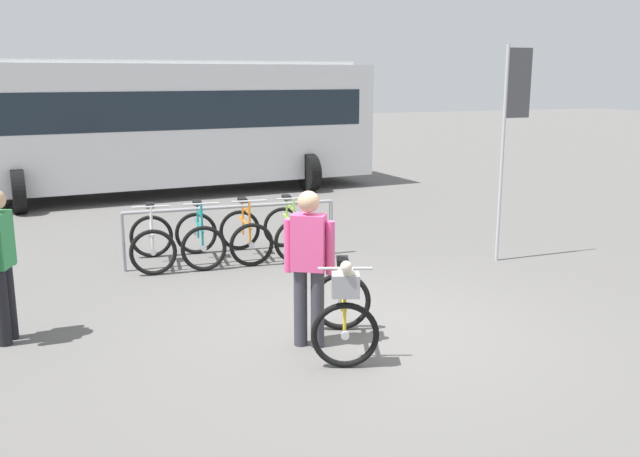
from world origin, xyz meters
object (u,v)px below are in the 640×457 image
racked_bike_white (152,242)px  racked_bike_lime (289,232)px  racked_bike_orange (245,235)px  person_with_featured_bike (309,262)px  banner_flag (512,112)px  featured_bicycle (343,307)px  bus_distant (161,119)px  racked_bike_teal (200,238)px

racked_bike_white → racked_bike_lime: (2.10, -0.10, 0.00)m
racked_bike_orange → person_with_featured_bike: (-0.31, -3.68, 0.54)m
racked_bike_lime → person_with_featured_bike: (-1.01, -3.65, 0.54)m
racked_bike_white → banner_flag: bearing=-17.3°
racked_bike_white → featured_bicycle: featured_bicycle is taller
racked_bike_lime → bus_distant: (-0.93, 6.62, 1.37)m
bus_distant → person_with_featured_bike: bearing=-90.5°
person_with_featured_bike → racked_bike_orange: bearing=85.1°
racked_bike_teal → racked_bike_orange: 0.70m
banner_flag → racked_bike_white: bearing=162.7°
racked_bike_orange → person_with_featured_bike: person_with_featured_bike is taller
racked_bike_teal → racked_bike_orange: size_ratio=1.00×
racked_bike_teal → bus_distant: (0.47, 6.55, 1.37)m
person_with_featured_bike → racked_bike_teal: bearing=95.9°
racked_bike_teal → banner_flag: bearing=-19.5°
racked_bike_white → racked_bike_teal: 0.70m
banner_flag → featured_bicycle: bearing=-146.5°
racked_bike_orange → person_with_featured_bike: size_ratio=0.71×
racked_bike_orange → banner_flag: banner_flag is taller
racked_bike_lime → bus_distant: bearing=98.0°
racked_bike_lime → featured_bicycle: featured_bicycle is taller
racked_bike_white → racked_bike_orange: 1.40m
featured_bicycle → racked_bike_teal: bearing=99.2°
bus_distant → racked_bike_orange: bearing=-88.0°
racked_bike_teal → person_with_featured_bike: bearing=-84.1°
racked_bike_lime → banner_flag: banner_flag is taller
racked_bike_lime → featured_bicycle: (-0.75, -3.94, 0.12)m
bus_distant → racked_bike_teal: bearing=-94.1°
racked_bike_lime → person_with_featured_bike: bearing=-105.5°
bus_distant → racked_bike_white: bearing=-100.2°
racked_bike_white → featured_bicycle: bearing=-71.5°
racked_bike_white → person_with_featured_bike: bearing=-73.9°
racked_bike_orange → bus_distant: (-0.23, 6.58, 1.37)m
bus_distant → banner_flag: (3.89, -8.10, 0.49)m
racked_bike_white → featured_bicycle: (1.35, -4.04, 0.12)m
featured_bicycle → bus_distant: 10.63m
racked_bike_lime → bus_distant: size_ratio=0.12×
person_with_featured_bike → banner_flag: 4.72m
racked_bike_orange → banner_flag: size_ratio=0.37×
racked_bike_lime → banner_flag: size_ratio=0.37×
featured_bicycle → banner_flag: 4.79m
racked_bike_teal → bus_distant: size_ratio=0.11×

